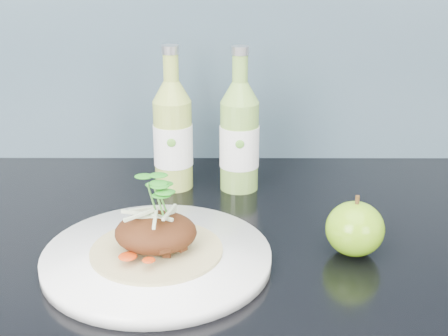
{
  "coord_description": "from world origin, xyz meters",
  "views": [
    {
      "loc": [
        -0.01,
        0.95,
        1.27
      ],
      "look_at": [
        -0.01,
        1.67,
        1.0
      ],
      "focal_mm": 50.0,
      "sensor_mm": 36.0,
      "label": 1
    }
  ],
  "objects_px": {
    "dinner_plate": "(157,258)",
    "cider_bottle_right": "(239,137)",
    "green_apple": "(355,229)",
    "cider_bottle_left": "(173,135)"
  },
  "relations": [
    {
      "from": "dinner_plate",
      "to": "green_apple",
      "type": "bearing_deg",
      "value": 6.25
    },
    {
      "from": "cider_bottle_left",
      "to": "cider_bottle_right",
      "type": "relative_size",
      "value": 1.0
    },
    {
      "from": "green_apple",
      "to": "dinner_plate",
      "type": "bearing_deg",
      "value": -173.75
    },
    {
      "from": "cider_bottle_left",
      "to": "green_apple",
      "type": "bearing_deg",
      "value": -29.89
    },
    {
      "from": "dinner_plate",
      "to": "cider_bottle_left",
      "type": "xyz_separation_m",
      "value": [
        0.0,
        0.24,
        0.08
      ]
    },
    {
      "from": "cider_bottle_left",
      "to": "cider_bottle_right",
      "type": "bearing_deg",
      "value": 8.78
    },
    {
      "from": "cider_bottle_left",
      "to": "cider_bottle_right",
      "type": "xyz_separation_m",
      "value": [
        0.1,
        -0.01,
        0.0
      ]
    },
    {
      "from": "cider_bottle_right",
      "to": "dinner_plate",
      "type": "bearing_deg",
      "value": -108.39
    },
    {
      "from": "green_apple",
      "to": "cider_bottle_left",
      "type": "height_order",
      "value": "cider_bottle_left"
    },
    {
      "from": "dinner_plate",
      "to": "cider_bottle_right",
      "type": "xyz_separation_m",
      "value": [
        0.1,
        0.24,
        0.08
      ]
    }
  ]
}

